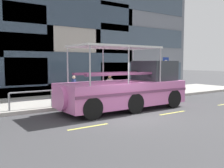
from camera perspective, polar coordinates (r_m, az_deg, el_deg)
The scene contains 10 objects.
ground_plane at distance 12.06m, azimuth 2.79°, elevation -7.15°, with size 120.00×120.00×0.00m, color #3D3D3F.
sidewalk at distance 16.76m, azimuth -9.00°, elevation -3.48°, with size 32.00×4.80×0.18m, color #A8A59E.
curb_edge at distance 14.58m, azimuth -4.72°, elevation -4.69°, with size 32.00×0.18×0.18m, color #B2ADA3.
lane_centreline at distance 11.42m, azimuth 5.35°, elevation -7.83°, with size 25.80×0.12×0.01m.
curb_guardrail at distance 15.31m, azimuth -1.98°, elevation -1.60°, with size 10.92×0.09×0.89m.
parking_sign at distance 19.17m, azimuth 11.89°, elevation 3.29°, with size 0.60×0.12×2.70m.
duck_tour_boat at distance 13.80m, azimuth 4.13°, elevation -0.97°, with size 8.67×2.65×3.35m.
pedestrian_near_bow at distance 18.57m, azimuth 6.59°, elevation 0.57°, with size 0.22×0.45×1.56m.
pedestrian_mid_left at distance 16.37m, azimuth -0.51°, elevation -0.09°, with size 0.42×0.25×1.51m.
pedestrian_mid_right at distance 15.83m, azimuth -8.57°, elevation -0.31°, with size 0.39×0.29×1.51m.
Camera 1 is at (-7.20, -9.33, 2.51)m, focal length 40.70 mm.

